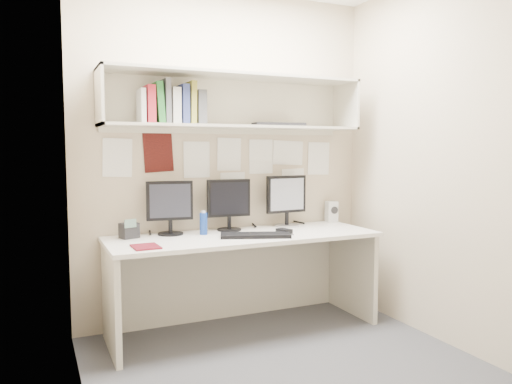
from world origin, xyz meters
name	(u,v)px	position (x,y,z in m)	size (l,w,h in m)	color
floor	(284,363)	(0.00, 0.00, 0.00)	(2.40, 2.00, 0.01)	#404045
wall_back	(227,157)	(0.00, 1.00, 1.30)	(2.40, 0.02, 2.60)	#BEAC91
wall_front	(391,164)	(0.00, -1.00, 1.30)	(2.40, 0.02, 2.60)	#BEAC91
wall_left	(78,161)	(-1.20, 0.00, 1.30)	(0.02, 2.00, 2.60)	#BEAC91
wall_right	(434,158)	(1.20, 0.00, 1.30)	(0.02, 2.00, 2.60)	#BEAC91
desk	(244,282)	(0.00, 0.65, 0.37)	(2.00, 0.70, 0.73)	silver
overhead_hutch	(233,102)	(0.00, 0.86, 1.72)	(2.00, 0.38, 0.40)	beige
pinned_papers	(227,163)	(0.00, 0.99, 1.25)	(1.92, 0.01, 0.48)	white
monitor_left	(170,205)	(-0.50, 0.87, 0.95)	(0.34, 0.19, 0.40)	black
monitor_center	(229,202)	(-0.03, 0.87, 0.95)	(0.34, 0.19, 0.40)	black
monitor_right	(286,198)	(0.47, 0.87, 0.96)	(0.36, 0.20, 0.42)	#A5A5AA
keyboard	(255,235)	(0.03, 0.51, 0.74)	(0.50, 0.18, 0.02)	black
mouse	(284,231)	(0.29, 0.56, 0.75)	(0.07, 0.11, 0.03)	black
speaker	(331,212)	(0.94, 0.92, 0.82)	(0.10, 0.11, 0.18)	#BCBCB7
blue_bottle	(204,223)	(-0.28, 0.76, 0.81)	(0.06, 0.06, 0.18)	navy
maroon_notebook	(146,247)	(-0.77, 0.45, 0.74)	(0.17, 0.20, 0.01)	#5A0F19
desk_phone	(129,230)	(-0.80, 0.84, 0.79)	(0.14, 0.14, 0.14)	black
book_stack	(172,105)	(-0.48, 0.82, 1.68)	(0.47, 0.20, 0.32)	beige
hutch_tray	(279,125)	(0.38, 0.83, 1.55)	(0.41, 0.16, 0.03)	black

